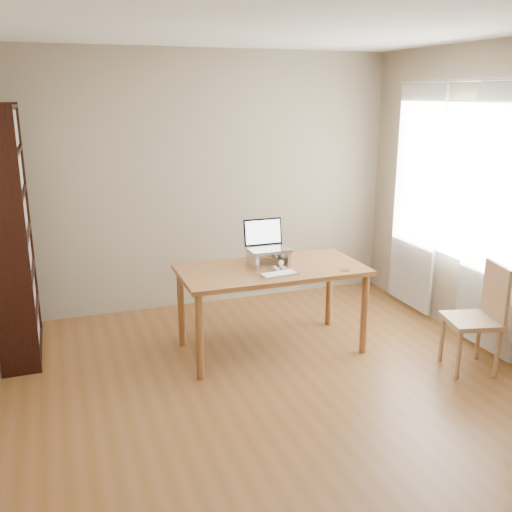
{
  "coord_description": "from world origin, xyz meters",
  "views": [
    {
      "loc": [
        -1.46,
        -3.4,
        2.17
      ],
      "look_at": [
        0.07,
        0.89,
        0.87
      ],
      "focal_mm": 40.0,
      "sensor_mm": 36.0,
      "label": 1
    }
  ],
  "objects": [
    {
      "name": "chair",
      "position": [
        1.66,
        0.02,
        0.47
      ],
      "size": [
        0.47,
        0.47,
        0.88
      ],
      "rotation": [
        0.0,
        0.0,
        -0.24
      ],
      "color": "#A18057",
      "rests_on": "ground"
    },
    {
      "name": "cat",
      "position": [
        0.25,
        1.02,
        0.81
      ],
      "size": [
        0.24,
        0.48,
        0.15
      ],
      "rotation": [
        0.0,
        0.0,
        0.04
      ],
      "color": "#413A33",
      "rests_on": "desk"
    },
    {
      "name": "desk",
      "position": [
        0.21,
        0.91,
        0.67
      ],
      "size": [
        1.57,
        0.78,
        0.75
      ],
      "rotation": [
        0.0,
        0.0,
        0.0
      ],
      "color": "brown",
      "rests_on": "ground"
    },
    {
      "name": "laptop",
      "position": [
        0.21,
        1.05,
        0.94
      ],
      "size": [
        0.35,
        0.29,
        0.24
      ],
      "rotation": [
        0.0,
        0.0,
        0.0
      ],
      "color": "silver",
      "rests_on": "laptop_stand"
    },
    {
      "name": "curtains",
      "position": [
        1.92,
        0.8,
        1.17
      ],
      "size": [
        0.03,
        1.9,
        2.25
      ],
      "color": "silver",
      "rests_on": "ground"
    },
    {
      "name": "bookshelf",
      "position": [
        -1.83,
        1.55,
        1.05
      ],
      "size": [
        0.3,
        0.9,
        2.1
      ],
      "color": "black",
      "rests_on": "ground"
    },
    {
      "name": "laptop_stand",
      "position": [
        0.21,
        0.99,
        0.83
      ],
      "size": [
        0.32,
        0.25,
        0.13
      ],
      "rotation": [
        0.0,
        0.0,
        0.0
      ],
      "color": "silver",
      "rests_on": "desk"
    },
    {
      "name": "room",
      "position": [
        0.03,
        0.01,
        1.3
      ],
      "size": [
        4.04,
        4.54,
        2.64
      ],
      "color": "brown",
      "rests_on": "ground"
    },
    {
      "name": "keyboard",
      "position": [
        0.19,
        0.69,
        0.76
      ],
      "size": [
        0.32,
        0.17,
        0.02
      ],
      "rotation": [
        0.0,
        0.0,
        0.12
      ],
      "color": "silver",
      "rests_on": "desk"
    },
    {
      "name": "coaster",
      "position": [
        0.77,
        0.63,
        0.75
      ],
      "size": [
        0.09,
        0.09,
        0.01
      ],
      "primitive_type": "cylinder",
      "color": "brown",
      "rests_on": "desk"
    }
  ]
}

